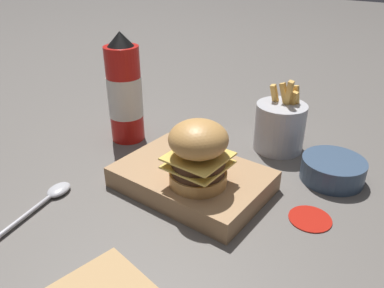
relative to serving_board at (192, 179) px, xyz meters
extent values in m
plane|color=#5B5651|center=(0.01, -0.07, -0.02)|extent=(6.00, 6.00, 0.00)
cube|color=#A37A51|center=(0.00, 0.00, 0.00)|extent=(0.25, 0.17, 0.04)
cylinder|color=tan|center=(0.03, -0.03, 0.03)|extent=(0.09, 0.09, 0.02)
cylinder|color=#422819|center=(0.03, -0.03, 0.05)|extent=(0.09, 0.09, 0.01)
cube|color=#EAC656|center=(0.03, -0.03, 0.05)|extent=(0.09, 0.09, 0.00)
cylinder|color=#422819|center=(0.03, -0.03, 0.06)|extent=(0.09, 0.09, 0.01)
cube|color=#EAC656|center=(0.03, -0.03, 0.07)|extent=(0.09, 0.09, 0.00)
ellipsoid|color=tan|center=(0.03, -0.03, 0.10)|extent=(0.09, 0.09, 0.06)
cylinder|color=red|center=(-0.23, 0.07, 0.08)|extent=(0.07, 0.07, 0.20)
cylinder|color=white|center=(-0.23, 0.07, 0.08)|extent=(0.07, 0.07, 0.09)
cone|color=black|center=(-0.23, 0.07, 0.20)|extent=(0.05, 0.05, 0.03)
cylinder|color=#B7B7BC|center=(0.06, 0.23, 0.03)|extent=(0.10, 0.10, 0.10)
cube|color=gold|center=(0.07, 0.24, 0.07)|extent=(0.02, 0.02, 0.07)
cube|color=gold|center=(0.07, 0.24, 0.07)|extent=(0.03, 0.03, 0.07)
cube|color=gold|center=(0.06, 0.24, 0.08)|extent=(0.03, 0.01, 0.08)
cube|color=gold|center=(0.04, 0.24, 0.08)|extent=(0.02, 0.03, 0.08)
cube|color=gold|center=(0.08, 0.25, 0.08)|extent=(0.02, 0.01, 0.08)
cube|color=gold|center=(0.06, 0.23, 0.09)|extent=(0.02, 0.03, 0.09)
cylinder|color=#384C66|center=(0.19, 0.17, 0.00)|extent=(0.11, 0.11, 0.04)
cylinder|color=beige|center=(0.19, 0.17, 0.02)|extent=(0.09, 0.09, 0.01)
cylinder|color=#B2B2B7|center=(-0.16, -0.23, -0.01)|extent=(0.03, 0.11, 0.01)
ellipsoid|color=#B2B2B7|center=(-0.17, -0.15, -0.01)|extent=(0.04, 0.05, 0.01)
cylinder|color=#B21E14|center=(0.20, 0.04, -0.02)|extent=(0.07, 0.07, 0.00)
camera|label=1|loc=(0.33, -0.44, 0.36)|focal=35.00mm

